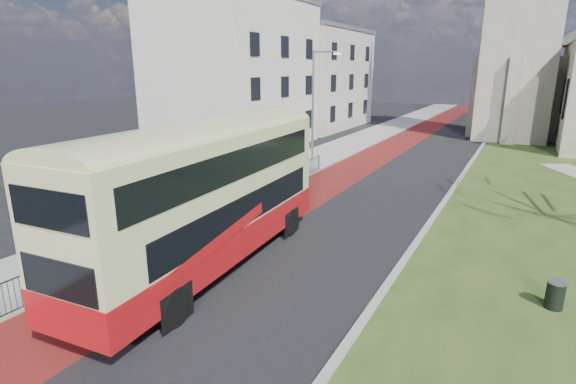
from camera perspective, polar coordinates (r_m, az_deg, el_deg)
The scene contains 12 objects.
ground at distance 16.89m, azimuth -9.23°, elevation -8.92°, with size 160.00×160.00×0.00m, color black.
road_carriageway at distance 33.83m, azimuth 13.78°, elevation 3.23°, with size 9.00×120.00×0.01m, color black.
bus_lane at distance 34.57m, azimuth 9.45°, elevation 3.72°, with size 3.40×120.00×0.01m, color #591414.
pavement_west at distance 35.92m, azimuth 3.70°, elevation 4.43°, with size 4.00×120.00×0.12m, color gray.
kerb_west at distance 35.15m, azimuth 6.68°, elevation 4.12°, with size 0.25×120.00×0.13m, color #999993.
kerb_east at distance 34.98m, azimuth 21.93°, elevation 3.04°, with size 0.25×80.00×0.13m, color #999993.
pedestrian_railing at distance 21.35m, azimuth -9.17°, elevation -2.07°, with size 0.07×24.00×1.12m.
street_block_near at distance 41.44m, azimuth -6.73°, elevation 14.81°, with size 10.30×14.30×13.00m.
street_block_far at distance 55.38m, azimuth 3.02°, elevation 14.25°, with size 10.30×16.30×11.50m.
streetlamp at distance 33.25m, azimuth 3.43°, elevation 11.43°, with size 2.13×0.18×8.00m.
bus at distance 15.69m, azimuth -10.25°, elevation 0.28°, with size 3.52×12.19×5.03m.
litter_bin at distance 15.68m, azimuth 30.80°, elevation -11.11°, with size 0.71×0.71×0.87m.
Camera 1 is at (9.50, -12.14, 6.91)m, focal length 28.00 mm.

